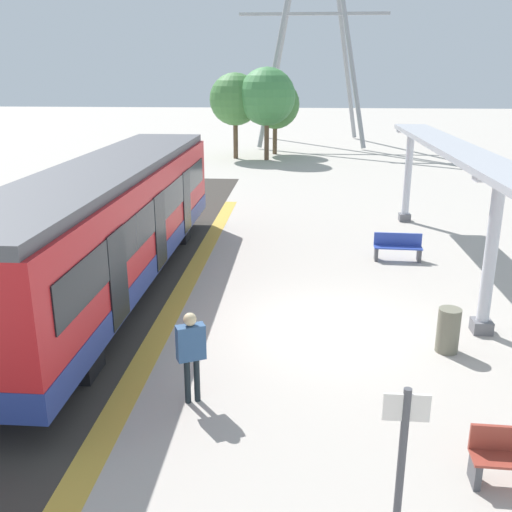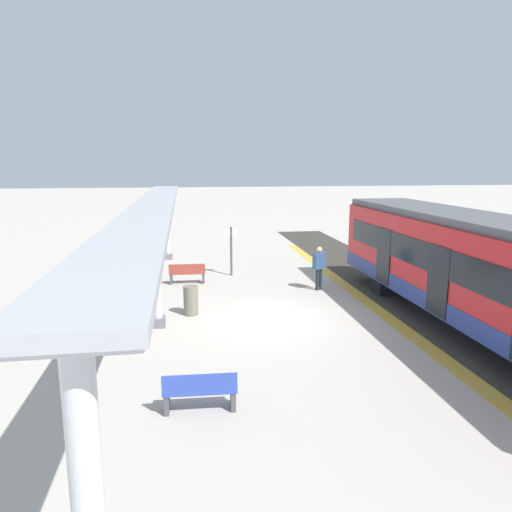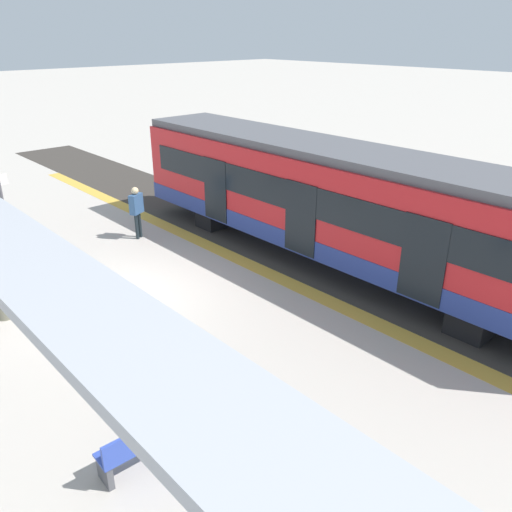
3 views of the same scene
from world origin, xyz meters
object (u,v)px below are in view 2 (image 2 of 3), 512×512
canopy_pillar_second (156,268)px  bench_mid_platform (187,273)px  passenger_waiting_near_edge (319,263)px  canopy_pillar_nearest (167,224)px  train_near_carriage (480,274)px  bench_near_end (200,391)px  platform_info_sign (231,246)px  trash_bin (191,300)px

canopy_pillar_second → bench_mid_platform: size_ratio=2.41×
passenger_waiting_near_edge → canopy_pillar_nearest: bearing=-49.6°
train_near_carriage → canopy_pillar_nearest: bearing=-54.0°
canopy_pillar_second → passenger_waiting_near_edge: size_ratio=2.08×
canopy_pillar_second → bench_near_end: 5.62m
train_near_carriage → canopy_pillar_nearest: 15.76m
bench_near_end → bench_mid_platform: bearing=-89.2°
bench_mid_platform → platform_info_sign: bearing=-148.4°
train_near_carriage → bench_near_end: (8.17, 3.17, -1.39)m
platform_info_sign → bench_mid_platform: bearing=31.6°
platform_info_sign → passenger_waiting_near_edge: size_ratio=1.26×
train_near_carriage → bench_near_end: bearing=21.2°
canopy_pillar_nearest → trash_bin: bearing=96.1°
trash_bin → platform_info_sign: size_ratio=0.45×
canopy_pillar_nearest → bench_near_end: 16.02m
canopy_pillar_nearest → passenger_waiting_near_edge: size_ratio=2.08×
train_near_carriage → platform_info_sign: (6.33, -8.61, -0.51)m
train_near_carriage → bench_near_end: 8.88m
train_near_carriage → trash_bin: train_near_carriage is taller
bench_mid_platform → train_near_carriage: bearing=138.4°
trash_bin → passenger_waiting_near_edge: passenger_waiting_near_edge is taller
canopy_pillar_nearest → train_near_carriage: bearing=126.0°
train_near_carriage → platform_info_sign: train_near_carriage is taller
trash_bin → bench_mid_platform: bearing=-88.9°
canopy_pillar_nearest → bench_near_end: size_ratio=2.40×
train_near_carriage → canopy_pillar_nearest: size_ratio=4.09×
canopy_pillar_nearest → bench_mid_platform: canopy_pillar_nearest is taller
canopy_pillar_second → bench_near_end: (-1.10, 5.33, -1.41)m
train_near_carriage → trash_bin: 8.94m
train_near_carriage → platform_info_sign: size_ratio=6.78×
bench_mid_platform → passenger_waiting_near_edge: passenger_waiting_near_edge is taller
canopy_pillar_nearest → platform_info_sign: 5.11m
train_near_carriage → canopy_pillar_second: 9.52m
bench_near_end → platform_info_sign: 11.95m
bench_mid_platform → passenger_waiting_near_edge: 5.52m
train_near_carriage → passenger_waiting_near_edge: train_near_carriage is taller
canopy_pillar_second → trash_bin: 1.99m
canopy_pillar_nearest → canopy_pillar_second: size_ratio=1.00×
canopy_pillar_second → platform_info_sign: canopy_pillar_second is taller
canopy_pillar_second → canopy_pillar_nearest: bearing=-90.0°
bench_near_end → bench_mid_platform: same height
train_near_carriage → trash_bin: (8.24, -3.19, -1.34)m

